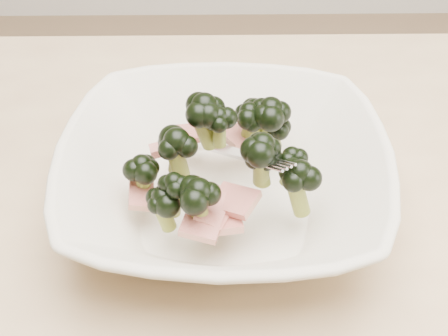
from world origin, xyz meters
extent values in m
cube|color=tan|center=(0.00, 0.00, 0.73)|extent=(1.20, 0.80, 0.04)
imported|color=beige|center=(-0.10, 0.05, 0.79)|extent=(0.32, 0.32, 0.08)
cylinder|color=olive|center=(-0.07, 0.11, 0.80)|extent=(0.02, 0.02, 0.04)
ellipsoid|color=black|center=(-0.07, 0.11, 0.82)|extent=(0.04, 0.04, 0.03)
cylinder|color=olive|center=(-0.14, 0.00, 0.80)|extent=(0.02, 0.02, 0.04)
ellipsoid|color=black|center=(-0.14, 0.00, 0.83)|extent=(0.03, 0.03, 0.02)
cylinder|color=olive|center=(-0.08, 0.10, 0.80)|extent=(0.02, 0.02, 0.04)
ellipsoid|color=black|center=(-0.08, 0.10, 0.83)|extent=(0.03, 0.03, 0.03)
cylinder|color=olive|center=(-0.07, 0.10, 0.81)|extent=(0.01, 0.02, 0.03)
ellipsoid|color=black|center=(-0.07, 0.10, 0.82)|extent=(0.03, 0.03, 0.02)
cylinder|color=olive|center=(-0.18, 0.04, 0.79)|extent=(0.02, 0.02, 0.04)
ellipsoid|color=black|center=(-0.18, 0.04, 0.81)|extent=(0.03, 0.03, 0.03)
cylinder|color=olive|center=(-0.06, 0.10, 0.80)|extent=(0.03, 0.02, 0.04)
ellipsoid|color=black|center=(-0.06, 0.10, 0.83)|extent=(0.04, 0.04, 0.03)
cylinder|color=olive|center=(-0.14, 0.04, 0.82)|extent=(0.02, 0.02, 0.04)
ellipsoid|color=black|center=(-0.14, 0.04, 0.84)|extent=(0.04, 0.04, 0.03)
cylinder|color=olive|center=(-0.12, -0.01, 0.80)|extent=(0.02, 0.02, 0.04)
ellipsoid|color=black|center=(-0.12, -0.01, 0.83)|extent=(0.04, 0.04, 0.03)
cylinder|color=olive|center=(-0.15, 0.00, 0.79)|extent=(0.02, 0.01, 0.03)
ellipsoid|color=black|center=(-0.15, 0.00, 0.81)|extent=(0.03, 0.03, 0.03)
cylinder|color=olive|center=(-0.04, 0.01, 0.80)|extent=(0.03, 0.02, 0.04)
ellipsoid|color=black|center=(-0.04, 0.01, 0.82)|extent=(0.04, 0.04, 0.03)
cylinder|color=olive|center=(-0.04, 0.04, 0.80)|extent=(0.02, 0.01, 0.03)
ellipsoid|color=black|center=(-0.04, 0.04, 0.82)|extent=(0.03, 0.03, 0.02)
cylinder|color=olive|center=(-0.07, 0.02, 0.82)|extent=(0.02, 0.02, 0.04)
ellipsoid|color=black|center=(-0.07, 0.02, 0.85)|extent=(0.04, 0.04, 0.03)
cylinder|color=olive|center=(-0.12, 0.07, 0.83)|extent=(0.03, 0.02, 0.05)
ellipsoid|color=black|center=(-0.12, 0.07, 0.85)|extent=(0.04, 0.04, 0.03)
cylinder|color=olive|center=(-0.14, 0.05, 0.81)|extent=(0.02, 0.02, 0.03)
ellipsoid|color=black|center=(-0.14, 0.05, 0.83)|extent=(0.03, 0.03, 0.03)
cylinder|color=olive|center=(-0.07, 0.03, 0.81)|extent=(0.02, 0.01, 0.03)
ellipsoid|color=black|center=(-0.07, 0.03, 0.83)|extent=(0.03, 0.03, 0.03)
cylinder|color=olive|center=(-0.11, 0.06, 0.83)|extent=(0.01, 0.01, 0.03)
ellipsoid|color=black|center=(-0.11, 0.06, 0.85)|extent=(0.03, 0.03, 0.02)
cylinder|color=olive|center=(-0.05, 0.10, 0.79)|extent=(0.01, 0.01, 0.03)
ellipsoid|color=black|center=(-0.05, 0.10, 0.81)|extent=(0.03, 0.03, 0.02)
cube|color=maroon|center=(-0.08, 0.11, 0.80)|extent=(0.05, 0.05, 0.01)
cube|color=maroon|center=(-0.10, -0.01, 0.79)|extent=(0.03, 0.05, 0.01)
cube|color=maroon|center=(-0.15, 0.08, 0.80)|extent=(0.04, 0.03, 0.02)
cube|color=maroon|center=(-0.18, 0.03, 0.79)|extent=(0.03, 0.05, 0.02)
cube|color=maroon|center=(-0.13, 0.11, 0.79)|extent=(0.05, 0.03, 0.01)
cube|color=maroon|center=(-0.12, -0.01, 0.80)|extent=(0.05, 0.06, 0.01)
cube|color=maroon|center=(-0.11, 0.00, 0.80)|extent=(0.04, 0.06, 0.02)
cube|color=maroon|center=(-0.09, 0.00, 0.80)|extent=(0.05, 0.05, 0.02)
camera|label=1|loc=(-0.11, -0.39, 1.17)|focal=50.00mm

